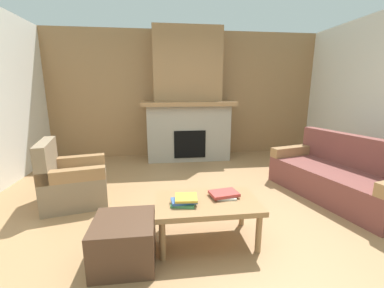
{
  "coord_description": "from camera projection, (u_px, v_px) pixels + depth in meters",
  "views": [
    {
      "loc": [
        -0.57,
        -2.65,
        1.5
      ],
      "look_at": [
        -0.12,
        0.95,
        0.68
      ],
      "focal_mm": 23.22,
      "sensor_mm": 36.0,
      "label": 1
    }
  ],
  "objects": [
    {
      "name": "book_stack_center",
      "position": [
        224.0,
        194.0,
        2.49
      ],
      "size": [
        0.3,
        0.24,
        0.05
      ],
      "color": "beige",
      "rests_on": "coffee_table"
    },
    {
      "name": "armchair",
      "position": [
        72.0,
        181.0,
        3.28
      ],
      "size": [
        0.91,
        0.91,
        0.85
      ],
      "color": "#847056",
      "rests_on": "ground"
    },
    {
      "name": "ottoman",
      "position": [
        124.0,
        241.0,
        2.15
      ],
      "size": [
        0.52,
        0.52,
        0.4
      ],
      "primitive_type": "cube",
      "color": "#4C3323",
      "rests_on": "ground"
    },
    {
      "name": "coffee_table",
      "position": [
        207.0,
        206.0,
        2.42
      ],
      "size": [
        1.0,
        0.6,
        0.43
      ],
      "color": "#997047",
      "rests_on": "ground"
    },
    {
      "name": "fireplace",
      "position": [
        188.0,
        104.0,
        5.25
      ],
      "size": [
        1.9,
        0.82,
        2.7
      ],
      "color": "gray",
      "rests_on": "ground"
    },
    {
      "name": "couch",
      "position": [
        339.0,
        177.0,
        3.46
      ],
      "size": [
        1.26,
        1.95,
        0.85
      ],
      "color": "brown",
      "rests_on": "ground"
    },
    {
      "name": "wall_back_wood_panel",
      "position": [
        186.0,
        95.0,
        5.57
      ],
      "size": [
        6.0,
        0.12,
        2.7
      ],
      "primitive_type": "cube",
      "color": "#997047",
      "rests_on": "ground"
    },
    {
      "name": "ground",
      "position": [
        212.0,
        216.0,
        2.96
      ],
      "size": [
        9.0,
        9.0,
        0.0
      ],
      "primitive_type": "plane",
      "color": "#9E754C"
    },
    {
      "name": "book_stack_near_edge",
      "position": [
        185.0,
        200.0,
        2.33
      ],
      "size": [
        0.26,
        0.24,
        0.07
      ],
      "color": "#3D7F4C",
      "rests_on": "coffee_table"
    }
  ]
}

